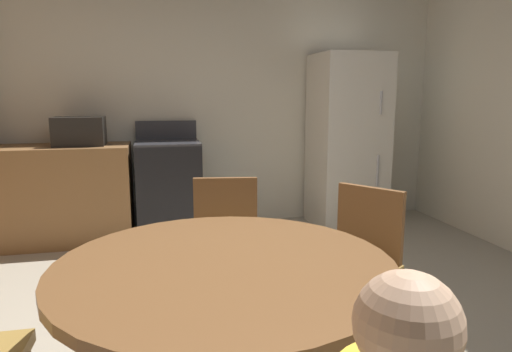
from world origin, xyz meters
The scene contains 8 objects.
wall_back centered at (0.00, 2.89, 1.35)m, with size 5.42×0.12×2.70m, color silver.
kitchen_counter centered at (-1.55, 2.49, 0.45)m, with size 1.71×0.60×0.90m, color olive.
oven_range centered at (-0.35, 2.50, 0.47)m, with size 0.60×0.60×1.10m.
refrigerator centered at (1.47, 2.44, 0.88)m, with size 0.68×0.68×1.76m.
microwave centered at (-1.13, 2.49, 1.03)m, with size 0.44×0.32×0.26m, color black.
dining_table centered at (-0.23, -0.33, 0.61)m, with size 1.24×1.24×0.76m.
chair_northeast centered at (0.57, 0.24, 0.50)m, with size 0.56×0.56×0.87m.
chair_north centered at (-0.08, 0.64, 0.50)m, with size 0.46×0.46×0.87m.
Camera 1 is at (-0.46, -1.86, 1.35)m, focal length 31.63 mm.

